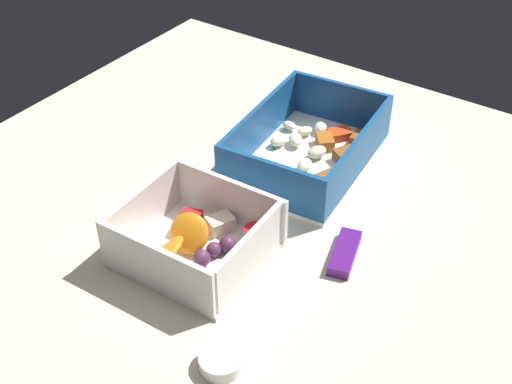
{
  "coord_description": "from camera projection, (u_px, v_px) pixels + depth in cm",
  "views": [
    {
      "loc": [
        49.76,
        35.72,
        53.41
      ],
      "look_at": [
        -1.97,
        0.43,
        4.0
      ],
      "focal_mm": 47.06,
      "sensor_mm": 36.0,
      "label": 1
    }
  ],
  "objects": [
    {
      "name": "paper_cup_liner",
      "position": [
        221.0,
        361.0,
        0.62
      ],
      "size": [
        4.21,
        4.21,
        1.46
      ],
      "primitive_type": "cylinder",
      "color": "white",
      "rests_on": "table_surface"
    },
    {
      "name": "table_surface",
      "position": [
        244.0,
        219.0,
        0.81
      ],
      "size": [
        80.0,
        80.0,
        2.0
      ],
      "primitive_type": "cube",
      "color": "beige",
      "rests_on": "ground"
    },
    {
      "name": "candy_bar",
      "position": [
        345.0,
        253.0,
        0.74
      ],
      "size": [
        7.39,
        4.17,
        1.2
      ],
      "primitive_type": "cube",
      "rotation": [
        0.0,
        0.0,
        0.27
      ],
      "color": "#51197A",
      "rests_on": "table_surface"
    },
    {
      "name": "fruit_bowl",
      "position": [
        197.0,
        241.0,
        0.73
      ],
      "size": [
        14.17,
        15.13,
        6.38
      ],
      "rotation": [
        0.0,
        0.0,
        0.04
      ],
      "color": "white",
      "rests_on": "table_surface"
    },
    {
      "name": "pasta_container",
      "position": [
        308.0,
        150.0,
        0.87
      ],
      "size": [
        22.76,
        16.57,
        6.71
      ],
      "rotation": [
        0.0,
        0.0,
        0.09
      ],
      "color": "white",
      "rests_on": "table_surface"
    }
  ]
}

